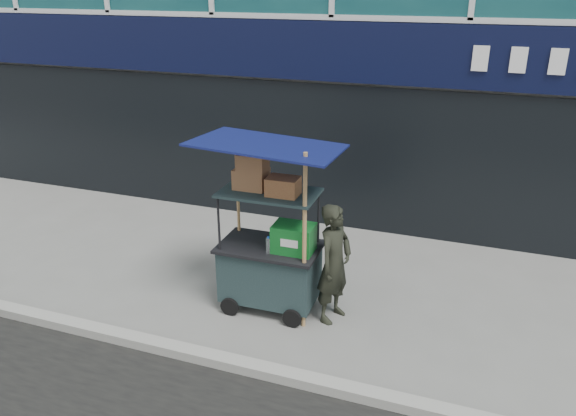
% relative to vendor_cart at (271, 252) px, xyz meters
% --- Properties ---
extents(ground, '(80.00, 80.00, 0.00)m').
position_rel_vendor_cart_xyz_m(ground, '(-0.08, -1.10, -0.79)').
color(ground, slate).
rests_on(ground, ground).
extents(curb, '(80.00, 0.18, 0.12)m').
position_rel_vendor_cart_xyz_m(curb, '(-0.08, -1.30, -0.73)').
color(curb, gray).
rests_on(curb, ground).
extents(vendor_cart, '(1.69, 1.21, 2.25)m').
position_rel_vendor_cart_xyz_m(vendor_cart, '(0.00, 0.00, 0.00)').
color(vendor_cart, black).
rests_on(vendor_cart, ground).
extents(vendor_man, '(0.51, 0.63, 1.51)m').
position_rel_vendor_cart_xyz_m(vendor_man, '(0.81, 0.02, -0.03)').
color(vendor_man, black).
rests_on(vendor_man, ground).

